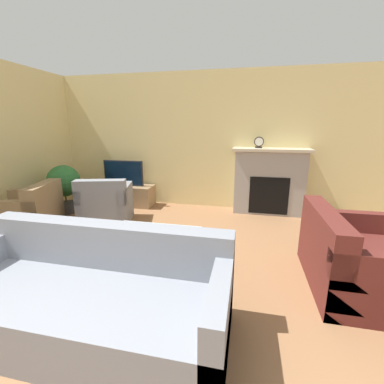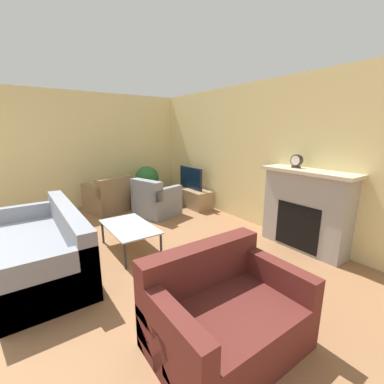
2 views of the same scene
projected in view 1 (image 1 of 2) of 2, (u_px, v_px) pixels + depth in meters
name	position (u px, v px, depth m)	size (l,w,h in m)	color
wall_back	(194.00, 142.00, 5.27)	(8.73, 0.06, 2.70)	beige
fireplace	(269.00, 180.00, 4.91)	(1.41, 0.45, 1.26)	#9E9993
tv_stand	(125.00, 195.00, 5.53)	(1.24, 0.44, 0.43)	#997A56
tv	(123.00, 173.00, 5.41)	(0.86, 0.06, 0.53)	#232328
couch_sectional	(90.00, 299.00, 2.09)	(2.28, 0.94, 0.82)	gray
couch_loveseat	(353.00, 261.00, 2.66)	(0.92, 1.26, 0.82)	#5B231E
armchair_by_window	(29.00, 217.00, 3.95)	(1.01, 1.03, 0.82)	#8C704C
armchair_accent	(106.00, 206.00, 4.46)	(0.99, 0.97, 0.82)	gray
coffee_table	(154.00, 235.00, 3.12)	(1.09, 0.62, 0.40)	#333338
potted_plant	(64.00, 183.00, 4.88)	(0.60, 0.60, 0.95)	#47474C
mantel_clock	(259.00, 142.00, 4.79)	(0.18, 0.07, 0.21)	#28231E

